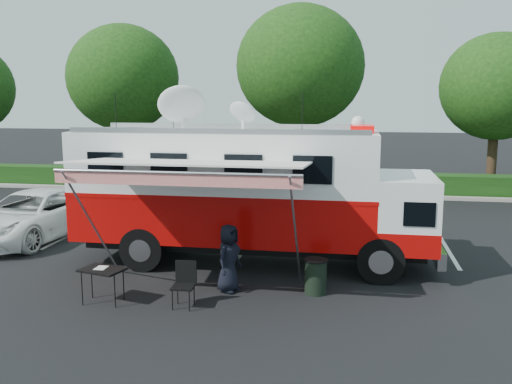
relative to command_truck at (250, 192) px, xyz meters
The scene contains 10 objects.
ground_plane 1.98m from the command_truck, ahead, with size 120.00×120.00×0.00m, color black.
back_border 13.31m from the command_truck, 84.57° to the left, with size 60.00×6.14×8.87m.
stall_lines 3.62m from the command_truck, 97.90° to the left, with size 24.12×5.50×0.01m.
command_truck is the anchor object (origin of this frame).
awning 3.05m from the command_truck, 107.42° to the right, with size 5.26×2.71×3.18m.
white_suv 7.76m from the command_truck, 168.63° to the left, with size 2.53×5.50×1.53m, color white.
person 3.06m from the command_truck, 91.78° to the right, with size 0.78×0.51×1.61m, color black.
folding_table 4.61m from the command_truck, 126.82° to the right, with size 1.06×0.86×0.79m.
folding_chair 3.79m from the command_truck, 103.42° to the right, with size 0.49×0.51×0.99m.
trash_bin 3.30m from the command_truck, 48.01° to the right, with size 0.55×0.55×0.82m.
Camera 1 is at (2.65, -14.88, 4.53)m, focal length 40.00 mm.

